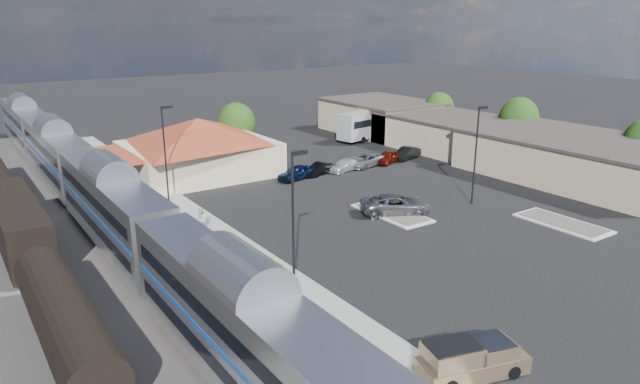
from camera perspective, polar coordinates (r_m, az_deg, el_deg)
ground at (r=46.37m, az=5.07°, el=-3.77°), size 280.00×280.00×0.00m
railbed at (r=44.98m, az=-23.39°, el=-5.75°), size 16.00×100.00×0.12m
platform at (r=45.42m, az=-11.73°, el=-4.40°), size 5.50×92.00×0.18m
passenger_train at (r=44.49m, az=-20.02°, el=-1.75°), size 3.00×104.00×5.55m
freight_cars at (r=46.50m, az=-27.93°, el=-3.17°), size 2.80×46.00×4.00m
station_depot at (r=63.29m, az=-12.08°, el=4.47°), size 18.35×12.24×6.20m
buildings_east at (r=74.69m, az=14.94°, el=5.45°), size 14.40×51.40×4.80m
traffic_island_south at (r=50.23m, az=7.17°, el=-2.08°), size 3.30×7.50×0.21m
traffic_island_north at (r=51.47m, az=23.09°, el=-2.87°), size 3.30×7.50×0.21m
lamp_plat_s at (r=33.97m, az=-2.60°, el=-1.94°), size 1.08×0.25×9.00m
lamp_plat_n at (r=53.33m, az=-15.19°, el=4.41°), size 1.08×0.25×9.00m
lamp_lot at (r=53.13m, az=15.41°, el=4.35°), size 1.08×0.25×9.00m
tree_east_b at (r=77.59m, az=19.27°, el=6.96°), size 4.94×4.94×6.96m
tree_east_c at (r=86.59m, az=11.80°, el=8.17°), size 4.41×4.41×6.21m
tree_depot at (r=71.53m, az=-8.37°, el=6.79°), size 4.71×4.71×6.63m
pickup_truck at (r=29.03m, az=15.04°, el=-15.84°), size 5.59×3.25×1.82m
suv at (r=50.09m, az=7.60°, el=-1.25°), size 6.73×5.35×1.70m
coach_bus at (r=82.12m, az=5.40°, el=6.98°), size 12.91×5.07×4.05m
person_a at (r=36.46m, az=-4.31°, el=-7.83°), size 0.53×0.72×1.79m
person_b at (r=46.10m, az=-11.83°, el=-2.69°), size 0.80×0.99×1.93m
parked_car_a at (r=60.47m, az=-2.40°, el=1.95°), size 4.74×2.80×1.51m
parked_car_b at (r=62.43m, az=-0.06°, el=2.35°), size 4.23×2.49×1.32m
parked_car_c at (r=64.00m, az=2.47°, el=2.67°), size 4.68×2.76×1.27m
parked_car_d at (r=66.12m, az=4.54°, el=3.18°), size 5.67×3.57×1.46m
parked_car_e at (r=67.90m, az=6.81°, el=3.48°), size 4.66×3.09×1.47m
parked_car_f at (r=70.21m, az=8.63°, el=3.85°), size 4.72×2.70×1.47m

